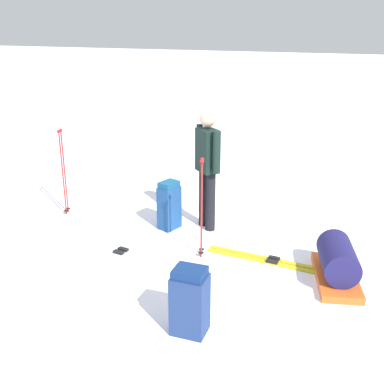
% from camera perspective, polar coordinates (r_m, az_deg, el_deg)
% --- Properties ---
extents(ground_plane, '(80.00, 80.00, 0.00)m').
position_cam_1_polar(ground_plane, '(6.60, 0.00, -5.72)').
color(ground_plane, white).
extents(skier_standing, '(0.41, 0.44, 1.70)m').
position_cam_1_polar(skier_standing, '(6.67, 1.84, 3.33)').
color(skier_standing, black).
rests_on(skier_standing, ground_plane).
extents(ski_pair_near, '(0.44, 1.91, 0.05)m').
position_cam_1_polar(ski_pair_near, '(6.31, -8.45, -7.11)').
color(ski_pair_near, silver).
rests_on(ski_pair_near, ground_plane).
extents(ski_pair_far, '(0.29, 1.73, 0.05)m').
position_cam_1_polar(ski_pair_far, '(6.11, 9.62, -8.14)').
color(ski_pair_far, gold).
rests_on(ski_pair_far, ground_plane).
extents(backpack_large_dark, '(0.35, 0.30, 0.71)m').
position_cam_1_polar(backpack_large_dark, '(6.85, -2.73, -1.62)').
color(backpack_large_dark, navy).
rests_on(backpack_large_dark, ground_plane).
extents(backpack_bright, '(0.28, 0.33, 0.68)m').
position_cam_1_polar(backpack_bright, '(4.66, -0.27, -12.89)').
color(backpack_bright, navy).
rests_on(backpack_bright, ground_plane).
extents(ski_poles_planted_near, '(0.15, 0.09, 1.33)m').
position_cam_1_polar(ski_poles_planted_near, '(7.49, -15.07, 2.78)').
color(ski_poles_planted_near, maroon).
rests_on(ski_poles_planted_near, ground_plane).
extents(ski_poles_planted_far, '(0.16, 0.10, 1.29)m').
position_cam_1_polar(ski_poles_planted_far, '(5.91, 1.15, -1.35)').
color(ski_poles_planted_far, maroon).
rests_on(ski_poles_planted_far, ground_plane).
extents(gear_sled, '(1.11, 0.69, 0.49)m').
position_cam_1_polar(gear_sled, '(5.79, 16.92, -8.08)').
color(gear_sled, '#D8581E').
rests_on(gear_sled, ground_plane).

